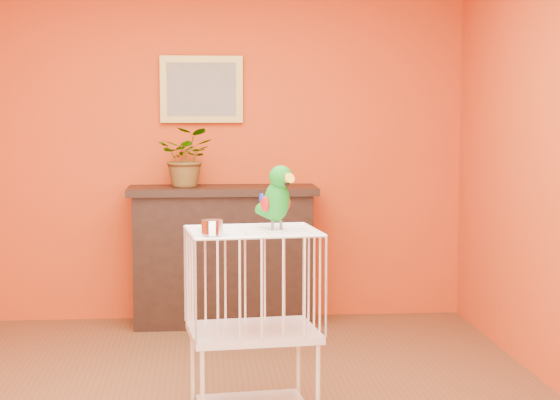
{
  "coord_description": "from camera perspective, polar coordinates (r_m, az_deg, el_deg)",
  "views": [
    {
      "loc": [
        -0.0,
        -4.88,
        1.61
      ],
      "look_at": [
        0.39,
        -0.22,
        1.15
      ],
      "focal_mm": 60.0,
      "sensor_mm": 36.0,
      "label": 1
    }
  ],
  "objects": [
    {
      "name": "potted_plant",
      "position": [
        6.96,
        -5.67,
        2.24
      ],
      "size": [
        0.47,
        0.5,
        0.34
      ],
      "primitive_type": "imported",
      "rotation": [
        0.0,
        0.0,
        -0.18
      ],
      "color": "#26722D",
      "rests_on": "console_cabinet"
    },
    {
      "name": "feed_cup",
      "position": [
        4.53,
        -4.16,
        -1.68
      ],
      "size": [
        0.1,
        0.1,
        0.07
      ],
      "primitive_type": "cylinder",
      "color": "silver",
      "rests_on": "birdcage"
    },
    {
      "name": "birdcage",
      "position": [
        4.83,
        -1.65,
        -7.47
      ],
      "size": [
        0.7,
        0.57,
        0.99
      ],
      "rotation": [
        0.0,
        0.0,
        0.12
      ],
      "color": "white",
      "rests_on": "ground"
    },
    {
      "name": "console_cabinet",
      "position": [
        6.97,
        -3.51,
        -3.4
      ],
      "size": [
        1.39,
        0.5,
        1.03
      ],
      "color": "black",
      "rests_on": "ground"
    },
    {
      "name": "parrot",
      "position": [
        4.74,
        -0.19,
        0.21
      ],
      "size": [
        0.21,
        0.29,
        0.33
      ],
      "rotation": [
        0.0,
        0.0,
        0.51
      ],
      "color": "#59544C",
      "rests_on": "birdcage"
    },
    {
      "name": "framed_picture",
      "position": [
        7.1,
        -4.81,
        6.74
      ],
      "size": [
        0.62,
        0.04,
        0.5
      ],
      "color": "#A18839",
      "rests_on": "room_shell"
    },
    {
      "name": "room_shell",
      "position": [
        4.88,
        -4.78,
        5.29
      ],
      "size": [
        4.5,
        4.5,
        4.5
      ],
      "color": "#CE4013",
      "rests_on": "ground"
    }
  ]
}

